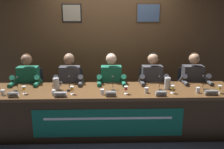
% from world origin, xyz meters
% --- Properties ---
extents(ground_plane, '(12.00, 12.00, 0.00)m').
position_xyz_m(ground_plane, '(0.00, 0.00, 0.00)').
color(ground_plane, '#383D4C').
extents(wall_back_panelled, '(5.20, 0.14, 2.60)m').
position_xyz_m(wall_back_panelled, '(0.00, 1.28, 1.30)').
color(wall_back_panelled, brown).
rests_on(wall_back_panelled, ground_plane).
extents(conference_table, '(4.00, 0.86, 0.73)m').
position_xyz_m(conference_table, '(-0.00, -0.12, 0.51)').
color(conference_table, brown).
rests_on(conference_table, ground_plane).
extents(chair_far_left, '(0.44, 0.45, 0.91)m').
position_xyz_m(chair_far_left, '(-1.48, 0.61, 0.45)').
color(chair_far_left, black).
rests_on(chair_far_left, ground_plane).
extents(panelist_far_left, '(0.51, 0.48, 1.24)m').
position_xyz_m(panelist_far_left, '(-1.48, 0.41, 0.72)').
color(panelist_far_left, black).
rests_on(panelist_far_left, ground_plane).
extents(nameplate_far_left, '(0.16, 0.06, 0.08)m').
position_xyz_m(nameplate_far_left, '(-1.47, -0.33, 0.77)').
color(nameplate_far_left, white).
rests_on(nameplate_far_left, conference_table).
extents(juice_glass_far_left, '(0.06, 0.06, 0.12)m').
position_xyz_m(juice_glass_far_left, '(-1.35, -0.18, 0.81)').
color(juice_glass_far_left, white).
rests_on(juice_glass_far_left, conference_table).
extents(water_cup_far_left, '(0.06, 0.06, 0.08)m').
position_xyz_m(water_cup_far_left, '(-1.66, -0.23, 0.77)').
color(water_cup_far_left, silver).
rests_on(water_cup_far_left, conference_table).
extents(microphone_far_left, '(0.06, 0.17, 0.22)m').
position_xyz_m(microphone_far_left, '(-1.52, -0.04, 0.80)').
color(microphone_far_left, black).
rests_on(microphone_far_left, conference_table).
extents(chair_left, '(0.44, 0.45, 0.91)m').
position_xyz_m(chair_left, '(-0.74, 0.61, 0.45)').
color(chair_left, black).
rests_on(chair_left, ground_plane).
extents(panelist_left, '(0.51, 0.48, 1.24)m').
position_xyz_m(panelist_left, '(-0.74, 0.41, 0.72)').
color(panelist_left, black).
rests_on(panelist_left, ground_plane).
extents(nameplate_left, '(0.19, 0.06, 0.08)m').
position_xyz_m(nameplate_left, '(-0.77, -0.34, 0.77)').
color(nameplate_left, white).
rests_on(nameplate_left, conference_table).
extents(juice_glass_left, '(0.06, 0.06, 0.12)m').
position_xyz_m(juice_glass_left, '(-0.62, -0.21, 0.81)').
color(juice_glass_left, white).
rests_on(juice_glass_left, conference_table).
extents(water_cup_left, '(0.06, 0.06, 0.08)m').
position_xyz_m(water_cup_left, '(-0.89, -0.26, 0.77)').
color(water_cup_left, silver).
rests_on(water_cup_left, conference_table).
extents(microphone_left, '(0.06, 0.17, 0.22)m').
position_xyz_m(microphone_left, '(-0.69, -0.02, 0.80)').
color(microphone_left, black).
rests_on(microphone_left, conference_table).
extents(chair_center, '(0.44, 0.45, 0.91)m').
position_xyz_m(chair_center, '(0.00, 0.61, 0.45)').
color(chair_center, black).
rests_on(chair_center, ground_plane).
extents(panelist_center, '(0.51, 0.48, 1.24)m').
position_xyz_m(panelist_center, '(0.00, 0.41, 0.72)').
color(panelist_center, black).
rests_on(panelist_center, ground_plane).
extents(nameplate_center, '(0.16, 0.06, 0.08)m').
position_xyz_m(nameplate_center, '(-0.03, -0.33, 0.77)').
color(nameplate_center, white).
rests_on(nameplate_center, conference_table).
extents(juice_glass_center, '(0.06, 0.06, 0.12)m').
position_xyz_m(juice_glass_center, '(0.21, -0.23, 0.81)').
color(juice_glass_center, white).
rests_on(juice_glass_center, conference_table).
extents(water_cup_center, '(0.06, 0.06, 0.08)m').
position_xyz_m(water_cup_center, '(-0.15, -0.25, 0.77)').
color(water_cup_center, silver).
rests_on(water_cup_center, conference_table).
extents(microphone_center, '(0.06, 0.17, 0.22)m').
position_xyz_m(microphone_center, '(0.01, -0.05, 0.80)').
color(microphone_center, black).
rests_on(microphone_center, conference_table).
extents(chair_right, '(0.44, 0.45, 0.91)m').
position_xyz_m(chair_right, '(0.74, 0.61, 0.45)').
color(chair_right, black).
rests_on(chair_right, ground_plane).
extents(panelist_right, '(0.51, 0.48, 1.24)m').
position_xyz_m(panelist_right, '(0.74, 0.41, 0.72)').
color(panelist_right, black).
rests_on(panelist_right, ground_plane).
extents(nameplate_right, '(0.16, 0.06, 0.08)m').
position_xyz_m(nameplate_right, '(0.72, -0.34, 0.77)').
color(nameplate_right, white).
rests_on(nameplate_right, conference_table).
extents(juice_glass_right, '(0.06, 0.06, 0.12)m').
position_xyz_m(juice_glass_right, '(0.93, -0.21, 0.81)').
color(juice_glass_right, white).
rests_on(juice_glass_right, conference_table).
extents(water_cup_right, '(0.06, 0.06, 0.08)m').
position_xyz_m(water_cup_right, '(0.53, -0.19, 0.77)').
color(water_cup_right, silver).
rests_on(water_cup_right, conference_table).
extents(microphone_right, '(0.06, 0.17, 0.22)m').
position_xyz_m(microphone_right, '(0.77, -0.05, 0.80)').
color(microphone_right, black).
rests_on(microphone_right, conference_table).
extents(chair_far_right, '(0.44, 0.45, 0.91)m').
position_xyz_m(chair_far_right, '(1.48, 0.61, 0.45)').
color(chair_far_right, black).
rests_on(chair_far_right, ground_plane).
extents(panelist_far_right, '(0.51, 0.48, 1.24)m').
position_xyz_m(panelist_far_right, '(1.48, 0.41, 0.72)').
color(panelist_far_right, black).
rests_on(panelist_far_right, ground_plane).
extents(nameplate_far_right, '(0.20, 0.06, 0.08)m').
position_xyz_m(nameplate_far_right, '(1.49, -0.32, 0.77)').
color(nameplate_far_right, white).
rests_on(nameplate_far_right, conference_table).
extents(juice_glass_far_right, '(0.06, 0.06, 0.12)m').
position_xyz_m(juice_glass_far_right, '(1.65, -0.23, 0.81)').
color(juice_glass_far_right, white).
rests_on(juice_glass_far_right, conference_table).
extents(water_cup_far_right, '(0.06, 0.06, 0.08)m').
position_xyz_m(water_cup_far_right, '(1.33, -0.21, 0.77)').
color(water_cup_far_right, silver).
rests_on(water_cup_far_right, conference_table).
extents(microphone_far_right, '(0.06, 0.17, 0.22)m').
position_xyz_m(microphone_far_right, '(1.49, -0.05, 0.80)').
color(microphone_far_right, black).
rests_on(microphone_far_right, conference_table).
extents(water_pitcher_left_side, '(0.15, 0.10, 0.21)m').
position_xyz_m(water_pitcher_left_side, '(-0.90, 0.02, 0.82)').
color(water_pitcher_left_side, silver).
rests_on(water_pitcher_left_side, conference_table).
extents(water_pitcher_right_side, '(0.15, 0.10, 0.21)m').
position_xyz_m(water_pitcher_right_side, '(0.90, 0.00, 0.82)').
color(water_pitcher_right_side, silver).
rests_on(water_pitcher_right_side, conference_table).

